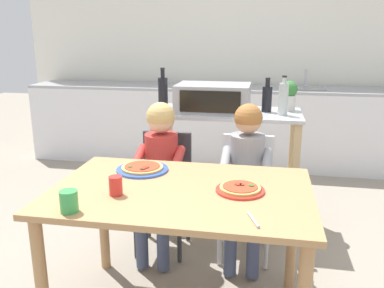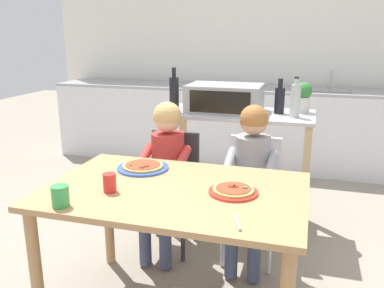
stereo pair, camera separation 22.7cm
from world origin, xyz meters
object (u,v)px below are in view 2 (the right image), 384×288
at_px(dining_chair_left, 171,182).
at_px(child_in_red_shirt, 165,161).
at_px(toaster_oven, 225,98).
at_px(dining_table, 175,207).
at_px(bottle_brown_beer, 174,94).
at_px(drinking_cup_green, 60,196).
at_px(kitchen_island_cart, 238,151).
at_px(pizza_plate_red_rimmed, 233,191).
at_px(bottle_slim_sauce, 280,99).
at_px(dining_chair_right, 252,189).
at_px(potted_herb_plant, 303,96).
at_px(pizza_plate_blue_rimmed, 143,167).
at_px(bottle_clear_vinegar, 295,100).
at_px(child_in_grey_shirt, 251,169).
at_px(serving_spoon, 237,222).
at_px(drinking_cup_red, 110,183).

relative_size(dining_chair_left, child_in_red_shirt, 0.78).
xyz_separation_m(toaster_oven, dining_table, (-0.01, -1.15, -0.38)).
relative_size(bottle_brown_beer, drinking_cup_green, 3.39).
xyz_separation_m(kitchen_island_cart, child_in_red_shirt, (-0.38, -0.57, 0.06)).
xyz_separation_m(bottle_brown_beer, pizza_plate_red_rimmed, (0.64, -1.00, -0.30)).
height_order(bottle_slim_sauce, dining_chair_left, bottle_slim_sauce).
height_order(dining_chair_right, pizza_plate_red_rimmed, dining_chair_right).
distance_m(potted_herb_plant, drinking_cup_green, 1.93).
xyz_separation_m(dining_chair_right, pizza_plate_blue_rimmed, (-0.56, -0.50, 0.27)).
height_order(bottle_clear_vinegar, potted_herb_plant, bottle_clear_vinegar).
distance_m(toaster_oven, drinking_cup_green, 1.58).
relative_size(child_in_red_shirt, pizza_plate_blue_rimmed, 3.53).
relative_size(bottle_clear_vinegar, pizza_plate_red_rimmed, 1.17).
distance_m(toaster_oven, pizza_plate_red_rimmed, 1.20).
distance_m(bottle_clear_vinegar, bottle_slim_sauce, 0.16).
distance_m(bottle_clear_vinegar, pizza_plate_red_rimmed, 1.14).
height_order(dining_chair_left, dining_chair_right, same).
height_order(dining_chair_left, pizza_plate_red_rimmed, dining_chair_left).
distance_m(kitchen_island_cart, drinking_cup_green, 1.62).
height_order(bottle_slim_sauce, pizza_plate_red_rimmed, bottle_slim_sauce).
xyz_separation_m(kitchen_island_cart, dining_table, (-0.11, -1.17, 0.03)).
xyz_separation_m(bottle_clear_vinegar, dining_chair_right, (-0.22, -0.36, -0.55)).
height_order(bottle_slim_sauce, child_in_grey_shirt, bottle_slim_sauce).
relative_size(dining_chair_right, drinking_cup_green, 8.32).
bearing_deg(kitchen_island_cart, bottle_slim_sauce, 6.88).
distance_m(child_in_red_shirt, drinking_cup_green, 0.97).
relative_size(toaster_oven, pizza_plate_blue_rimmed, 1.85).
distance_m(pizza_plate_blue_rimmed, serving_spoon, 0.83).
bearing_deg(dining_chair_left, bottle_clear_vinegar, 25.77).
bearing_deg(serving_spoon, kitchen_island_cart, 99.94).
bearing_deg(drinking_cup_green, toaster_oven, 74.14).
bearing_deg(toaster_oven, bottle_brown_beer, -159.63).
relative_size(dining_table, dining_chair_right, 1.60).
height_order(bottle_slim_sauce, drinking_cup_green, bottle_slim_sauce).
height_order(bottle_slim_sauce, drinking_cup_red, bottle_slim_sauce).
bearing_deg(child_in_grey_shirt, kitchen_island_cart, 107.96).
xyz_separation_m(bottle_slim_sauce, drinking_cup_red, (-0.69, -1.34, -0.23)).
height_order(kitchen_island_cart, child_in_red_shirt, child_in_red_shirt).
bearing_deg(drinking_cup_green, dining_chair_right, 56.64).
bearing_deg(potted_herb_plant, bottle_clear_vinegar, -103.45).
height_order(child_in_grey_shirt, serving_spoon, child_in_grey_shirt).
distance_m(bottle_slim_sauce, drinking_cup_green, 1.77).
bearing_deg(drinking_cup_green, dining_table, 39.94).
distance_m(kitchen_island_cart, bottle_slim_sauce, 0.50).
bearing_deg(dining_table, bottle_clear_vinegar, 64.71).
xyz_separation_m(potted_herb_plant, child_in_grey_shirt, (-0.27, -0.68, -0.37)).
bearing_deg(serving_spoon, pizza_plate_blue_rimmed, 140.59).
xyz_separation_m(bottle_slim_sauce, child_in_grey_shirt, (-0.11, -0.59, -0.35)).
bearing_deg(serving_spoon, child_in_grey_shirt, 94.82).
height_order(bottle_brown_beer, dining_chair_left, bottle_brown_beer).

